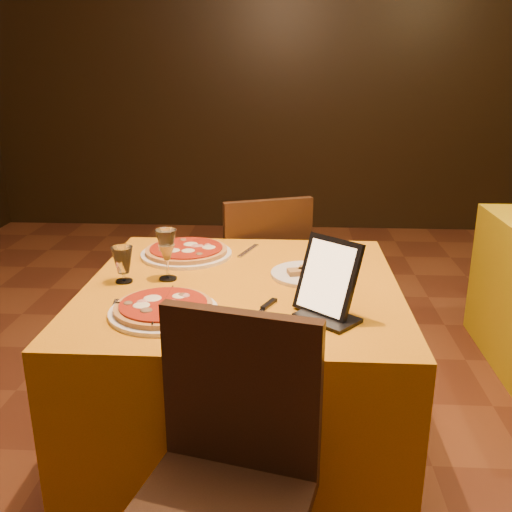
# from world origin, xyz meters

# --- Properties ---
(floor) EXTENTS (6.00, 7.00, 0.01)m
(floor) POSITION_xyz_m (0.00, 0.00, -0.01)
(floor) COLOR #5E2D19
(floor) RESTS_ON ground
(wall_back) EXTENTS (6.00, 0.01, 2.80)m
(wall_back) POSITION_xyz_m (0.00, 3.50, 1.40)
(wall_back) COLOR black
(wall_back) RESTS_ON floor
(main_table) EXTENTS (1.10, 1.10, 0.75)m
(main_table) POSITION_xyz_m (-0.36, -0.01, 0.38)
(main_table) COLOR orange
(main_table) RESTS_ON floor
(chair_main_far) EXTENTS (0.56, 0.56, 0.91)m
(chair_main_far) POSITION_xyz_m (-0.36, 0.81, 0.46)
(chair_main_far) COLOR #311F0F
(chair_main_far) RESTS_ON floor
(pizza_near) EXTENTS (0.34, 0.34, 0.03)m
(pizza_near) POSITION_xyz_m (-0.58, -0.28, 0.77)
(pizza_near) COLOR white
(pizza_near) RESTS_ON main_table
(pizza_far) EXTENTS (0.37, 0.37, 0.03)m
(pizza_far) POSITION_xyz_m (-0.62, 0.29, 0.77)
(pizza_far) COLOR white
(pizza_far) RESTS_ON main_table
(cutlet_dish) EXTENTS (0.27, 0.27, 0.03)m
(cutlet_dish) POSITION_xyz_m (-0.13, 0.08, 0.76)
(cutlet_dish) COLOR white
(cutlet_dish) RESTS_ON main_table
(wine_glass) EXTENTS (0.08, 0.08, 0.19)m
(wine_glass) POSITION_xyz_m (-0.63, 0.02, 0.84)
(wine_glass) COLOR tan
(wine_glass) RESTS_ON main_table
(water_glass) EXTENTS (0.08, 0.08, 0.13)m
(water_glass) POSITION_xyz_m (-0.79, -0.02, 0.81)
(water_glass) COLOR white
(water_glass) RESTS_ON main_table
(tablet) EXTENTS (0.21, 0.20, 0.24)m
(tablet) POSITION_xyz_m (-0.08, -0.25, 0.87)
(tablet) COLOR black
(tablet) RESTS_ON main_table
(knife) EXTENTS (0.12, 0.23, 0.01)m
(knife) POSITION_xyz_m (-0.30, -0.29, 0.75)
(knife) COLOR silver
(knife) RESTS_ON main_table
(fork_near) EXTENTS (0.04, 0.14, 0.01)m
(fork_near) POSITION_xyz_m (-0.75, -0.26, 0.75)
(fork_near) COLOR silver
(fork_near) RESTS_ON main_table
(fork_far) EXTENTS (0.08, 0.18, 0.01)m
(fork_far) POSITION_xyz_m (-0.37, 0.36, 0.75)
(fork_far) COLOR silver
(fork_far) RESTS_ON main_table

